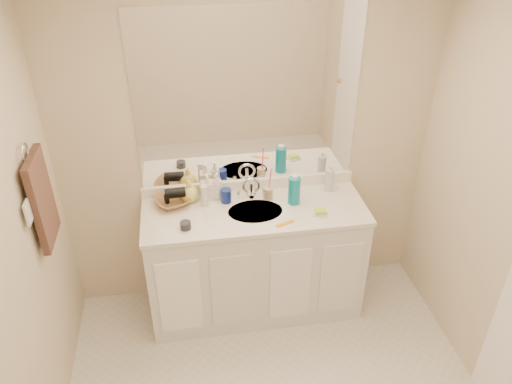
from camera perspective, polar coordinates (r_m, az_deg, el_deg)
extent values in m
cube|color=white|center=(1.83, 5.26, 20.20)|extent=(2.60, 2.60, 0.02)
cube|color=beige|center=(3.45, -0.87, 4.96)|extent=(2.60, 0.02, 2.40)
cube|color=silver|center=(3.65, -0.13, -7.92)|extent=(1.50, 0.55, 0.85)
cube|color=white|center=(3.38, -0.14, -2.21)|extent=(1.52, 0.57, 0.03)
cube|color=white|center=(3.57, -0.80, 0.85)|extent=(1.52, 0.03, 0.08)
cylinder|color=beige|center=(3.37, -0.08, -2.36)|extent=(0.37, 0.37, 0.02)
cylinder|color=silver|center=(3.48, -0.56, 0.21)|extent=(0.02, 0.02, 0.11)
cube|color=white|center=(3.29, -0.91, 10.49)|extent=(1.48, 0.01, 1.20)
cylinder|color=navy|center=(3.43, -3.44, -0.43)|extent=(0.09, 0.09, 0.10)
cylinder|color=#C4AC8A|center=(3.47, 1.41, -0.15)|extent=(0.07, 0.07, 0.09)
cylinder|color=#FF439D|center=(3.41, 1.60, 1.39)|extent=(0.02, 0.04, 0.19)
cylinder|color=#0D819C|center=(3.40, 4.39, 0.18)|extent=(0.10, 0.10, 0.20)
cylinder|color=silver|center=(3.58, 8.36, 1.40)|extent=(0.08, 0.08, 0.17)
cube|color=silver|center=(3.35, 7.35, -2.49)|extent=(0.11, 0.11, 0.01)
cube|color=#B0DB35|center=(3.34, 7.37, -2.23)|extent=(0.08, 0.06, 0.03)
cube|color=orange|center=(3.24, 3.34, -3.62)|extent=(0.13, 0.07, 0.01)
cylinder|color=#222327|center=(3.21, -8.06, -3.80)|extent=(0.08, 0.08, 0.05)
cylinder|color=silver|center=(3.39, -5.92, -0.44)|extent=(0.06, 0.06, 0.15)
imported|color=white|center=(3.45, -4.46, 0.71)|extent=(0.10, 0.10, 0.20)
imported|color=#FAE9CB|center=(3.46, -5.57, 0.65)|extent=(0.09, 0.09, 0.19)
imported|color=#E3D858|center=(3.45, -7.63, 0.10)|extent=(0.14, 0.14, 0.16)
imported|color=brown|center=(3.46, -9.47, -1.00)|extent=(0.31, 0.31, 0.06)
cylinder|color=black|center=(3.42, -9.23, -0.12)|extent=(0.14, 0.08, 0.07)
torus|color=silver|center=(2.91, -24.87, 4.12)|extent=(0.01, 0.11, 0.11)
cube|color=#2F1F19|center=(3.04, -23.25, -0.81)|extent=(0.04, 0.32, 0.55)
cube|color=white|center=(2.86, -24.61, -2.16)|extent=(0.01, 0.08, 0.13)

